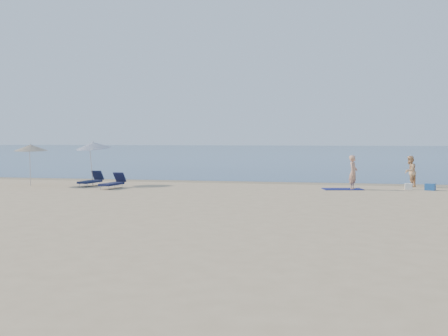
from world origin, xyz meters
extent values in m
plane|color=tan|center=(0.00, 0.00, 0.00)|extent=(160.00, 160.00, 0.00)
cube|color=navy|center=(0.00, 100.00, 0.00)|extent=(240.00, 160.00, 0.01)
cube|color=#847254|center=(0.00, 19.40, 0.00)|extent=(240.00, 1.60, 0.00)
imported|color=tan|center=(3.40, 16.06, 0.85)|extent=(0.55, 0.71, 1.71)
imported|color=tan|center=(6.31, 18.10, 0.82)|extent=(0.94, 1.00, 1.64)
cube|color=#101551|center=(2.90, 16.00, 0.02)|extent=(2.13, 1.51, 0.03)
cube|color=white|center=(6.11, 16.69, 0.15)|extent=(0.36, 0.31, 0.30)
cube|color=#1B4B92|center=(7.09, 16.39, 0.17)|extent=(0.56, 0.49, 0.33)
cylinder|color=silver|center=(-10.45, 15.63, 1.06)|extent=(0.12, 0.30, 2.22)
cone|color=silver|center=(-10.45, 15.89, 2.16)|extent=(2.37, 2.39, 0.56)
sphere|color=silver|center=(-10.45, 15.89, 2.35)|extent=(0.06, 0.06, 0.06)
cylinder|color=silver|center=(-13.47, 14.54, 1.00)|extent=(0.07, 0.13, 2.10)
cone|color=beige|center=(-13.47, 14.63, 2.05)|extent=(2.19, 2.20, 0.40)
sphere|color=silver|center=(-13.47, 14.63, 2.23)|extent=(0.06, 0.06, 0.06)
cube|color=#161D3E|center=(-10.27, 15.04, 0.24)|extent=(0.74, 1.66, 0.11)
cube|color=#161D3E|center=(-10.19, 15.84, 0.54)|extent=(0.63, 0.45, 0.52)
cylinder|color=#A5A5AD|center=(-10.03, 15.01, 0.12)|extent=(0.03, 0.03, 0.24)
cube|color=#161A3D|center=(-8.54, 13.93, 0.23)|extent=(0.79, 1.66, 0.11)
cube|color=#161A3D|center=(-8.43, 14.72, 0.53)|extent=(0.63, 0.46, 0.52)
cylinder|color=#A5A5AD|center=(-8.31, 13.90, 0.12)|extent=(0.03, 0.03, 0.23)
camera|label=1|loc=(3.08, -12.48, 2.56)|focal=45.00mm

